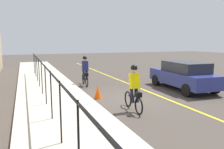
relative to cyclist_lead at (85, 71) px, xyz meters
The scene contains 8 objects.
ground_plane 4.10m from the cyclist_lead, 163.67° to the right, with size 80.00×80.00×0.00m, color #423A34.
lane_line_centre 4.79m from the cyclist_lead, 144.62° to the right, with size 36.00×0.12×0.01m, color yellow.
sidewalk 4.54m from the cyclist_lead, 149.30° to the left, with size 40.00×3.20×0.15m, color #AAA79A.
iron_fence 3.92m from the cyclist_lead, 136.64° to the left, with size 17.19×0.04×1.60m.
cyclist_lead is the anchor object (origin of this frame).
cyclist_follow 5.60m from the cyclist_lead, behind, with size 1.71×0.38×1.83m.
patrol_sedan 5.77m from the cyclist_lead, 123.19° to the right, with size 4.50×2.13×1.58m.
traffic_cone_near 3.36m from the cyclist_lead, behind, with size 0.36×0.36×0.66m, color #E94F0B.
Camera 1 is at (-9.08, 4.58, 2.69)m, focal length 35.16 mm.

